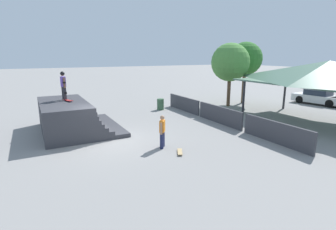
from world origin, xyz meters
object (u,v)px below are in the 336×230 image
object	(u,v)px
skateboard_on_ground	(180,152)
parked_car_white	(319,97)
tree_beside_pavilion	(230,62)
tree_far_back	(245,59)
trash_bin	(160,104)
skateboard_on_deck	(68,100)
bystander_walking	(162,130)
skater_on_deck	(63,84)

from	to	relation	value
skateboard_on_ground	parked_car_white	xyz separation A→B (m)	(-4.40, 16.36, 0.54)
tree_beside_pavilion	tree_far_back	xyz separation A→B (m)	(-0.50, 2.07, 0.24)
tree_beside_pavilion	trash_bin	xyz separation A→B (m)	(-1.27, -5.63, -3.13)
skateboard_on_deck	skateboard_on_ground	size ratio (longest dim) A/B	1.07
tree_far_back	trash_bin	size ratio (longest dim) A/B	6.15
parked_car_white	skateboard_on_ground	bearing A→B (deg)	-82.96
tree_beside_pavilion	parked_car_white	distance (m)	8.50
bystander_walking	skateboard_on_ground	distance (m)	1.32
skater_on_deck	skateboard_on_deck	world-z (taller)	skater_on_deck
skater_on_deck	bystander_walking	xyz separation A→B (m)	(5.21, 3.45, -1.76)
skateboard_on_ground	trash_bin	xyz separation A→B (m)	(-8.64, 3.33, 0.37)
tree_far_back	trash_bin	distance (m)	8.44
skateboard_on_ground	tree_far_back	distance (m)	14.06
skateboard_on_ground	tree_beside_pavilion	distance (m)	12.12
tree_beside_pavilion	tree_far_back	distance (m)	2.15
skater_on_deck	skateboard_on_ground	distance (m)	7.70
skateboard_on_deck	tree_beside_pavilion	bearing A→B (deg)	79.11
skater_on_deck	bystander_walking	bearing A→B (deg)	27.60
parked_car_white	trash_bin	bearing A→B (deg)	-116.05
skater_on_deck	skateboard_on_ground	size ratio (longest dim) A/B	1.99
bystander_walking	skater_on_deck	bearing A→B (deg)	70.77
skateboard_on_ground	parked_car_white	bearing A→B (deg)	133.36
skateboard_on_deck	trash_bin	xyz separation A→B (m)	(-2.91, 7.01, -1.32)
skateboard_on_deck	tree_beside_pavilion	size ratio (longest dim) A/B	0.17
skater_on_deck	skateboard_on_deck	size ratio (longest dim) A/B	1.86
tree_beside_pavilion	tree_far_back	size ratio (longest dim) A/B	0.97
skateboard_on_deck	tree_far_back	xyz separation A→B (m)	(-2.15, 14.71, 2.05)
skater_on_deck	tree_far_back	world-z (taller)	tree_far_back
tree_beside_pavilion	parked_car_white	bearing A→B (deg)	68.09
skateboard_on_deck	bystander_walking	size ratio (longest dim) A/B	0.56
parked_car_white	skater_on_deck	bearing A→B (deg)	-103.14
skater_on_deck	tree_beside_pavilion	bearing A→B (deg)	89.27
tree_beside_pavilion	trash_bin	size ratio (longest dim) A/B	5.99
skater_on_deck	tree_far_back	xyz separation A→B (m)	(-1.67, 14.82, 1.20)
skateboard_on_deck	tree_far_back	size ratio (longest dim) A/B	0.16
skateboard_on_ground	parked_car_white	world-z (taller)	parked_car_white
skateboard_on_deck	trash_bin	size ratio (longest dim) A/B	1.00
bystander_walking	skateboard_on_ground	size ratio (longest dim) A/B	1.89
trash_bin	skater_on_deck	bearing A→B (deg)	-71.15
skateboard_on_deck	tree_beside_pavilion	distance (m)	12.87
skater_on_deck	trash_bin	xyz separation A→B (m)	(-2.43, 7.12, -2.17)
skateboard_on_deck	tree_far_back	world-z (taller)	tree_far_back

